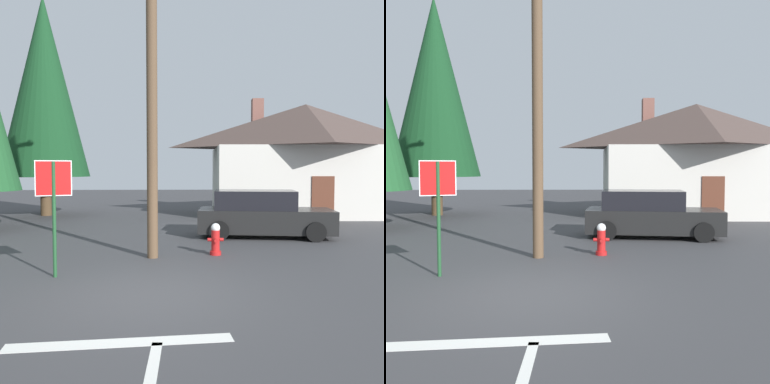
# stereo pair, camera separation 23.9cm
# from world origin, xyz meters

# --- Properties ---
(ground_plane) EXTENTS (80.00, 80.00, 0.10)m
(ground_plane) POSITION_xyz_m (0.00, 0.00, -0.05)
(ground_plane) COLOR #38383A
(lane_stop_bar) EXTENTS (3.03, 0.56, 0.01)m
(lane_stop_bar) POSITION_xyz_m (-0.24, -2.20, 0.00)
(lane_stop_bar) COLOR silver
(lane_stop_bar) RESTS_ON ground
(stop_sign_near) EXTENTS (0.71, 0.29, 2.49)m
(stop_sign_near) POSITION_xyz_m (-2.09, 1.31, 1.79)
(stop_sign_near) COLOR #1E4C28
(stop_sign_near) RESTS_ON ground
(fire_hydrant) EXTENTS (0.43, 0.37, 0.86)m
(fire_hydrant) POSITION_xyz_m (1.57, 3.51, 0.42)
(fire_hydrant) COLOR red
(fire_hydrant) RESTS_ON ground
(utility_pole) EXTENTS (1.60, 0.28, 9.84)m
(utility_pole) POSITION_xyz_m (-0.11, 3.21, 5.10)
(utility_pole) COLOR brown
(utility_pole) RESTS_ON ground
(house) EXTENTS (10.18, 6.90, 6.06)m
(house) POSITION_xyz_m (7.14, 13.72, 2.92)
(house) COLOR beige
(house) RESTS_ON ground
(parked_car) EXTENTS (4.70, 2.55, 1.58)m
(parked_car) POSITION_xyz_m (3.45, 6.53, 0.76)
(parked_car) COLOR black
(parked_car) RESTS_ON ground
(pine_tree_tall_left) EXTENTS (4.32, 4.32, 10.81)m
(pine_tree_tall_left) POSITION_xyz_m (-5.96, 13.55, 6.36)
(pine_tree_tall_left) COLOR #4C3823
(pine_tree_tall_left) RESTS_ON ground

